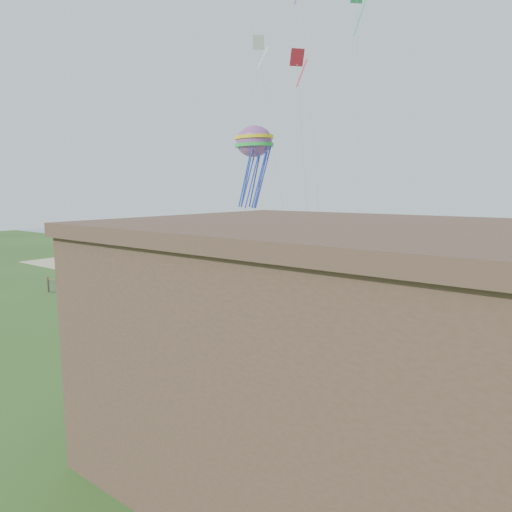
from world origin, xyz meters
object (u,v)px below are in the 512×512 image
object	(u,v)px
chainlink_fence	(208,325)
picnic_table	(238,343)
motel	(374,364)
octopus_kite	(254,165)

from	to	relation	value
chainlink_fence	picnic_table	size ratio (longest dim) A/B	22.41
motel	octopus_kite	world-z (taller)	octopus_kite
picnic_table	octopus_kite	world-z (taller)	octopus_kite
chainlink_fence	motel	xyz separation A→B (m)	(13.00, -7.00, 2.95)
octopus_kite	motel	bearing A→B (deg)	-64.53
motel	octopus_kite	xyz separation A→B (m)	(-17.01, 16.50, 6.72)
chainlink_fence	motel	bearing A→B (deg)	-28.30
motel	picnic_table	world-z (taller)	motel
chainlink_fence	octopus_kite	bearing A→B (deg)	112.87
motel	picnic_table	size ratio (longest dim) A/B	9.29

